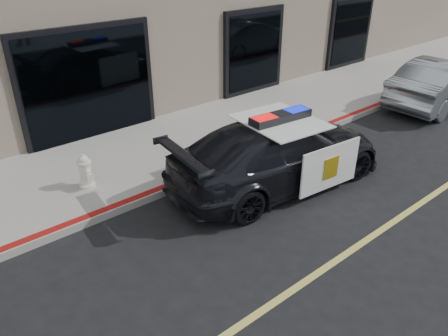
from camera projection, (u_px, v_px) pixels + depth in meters
ground at (341, 258)px, 7.17m from camera, size 120.00×120.00×0.00m
sidewalk_n at (165, 148)px, 10.69m from camera, size 60.00×3.50×0.15m
police_car at (278, 153)px, 9.01m from camera, size 2.97×5.25×1.59m
silver_sedan at (443, 83)px, 13.25m from camera, size 1.65×4.42×1.44m
fire_hydrant at (86, 172)px, 8.75m from camera, size 0.33×0.45×0.72m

